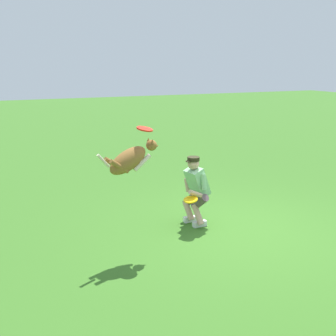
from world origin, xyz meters
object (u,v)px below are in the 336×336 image
Objects in this scene: person at (196,188)px; frisbee_held at (191,200)px; dog at (131,159)px; frisbee_flying at (145,129)px.

frisbee_held is at bearing 38.35° from person.
frisbee_held is at bearing 1.84° from dog.
dog is at bearing 9.92° from frisbee_flying.
person is at bearing -130.39° from frisbee_held.
dog reaches higher than frisbee_held.
person is 0.40m from frisbee_held.
dog is 4.21× the size of frisbee_held.
frisbee_held is (-0.92, -0.24, -1.34)m from frisbee_flying.
frisbee_flying is (-0.25, -0.04, 0.44)m from dog.
dog is at bearing 13.67° from frisbee_held.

